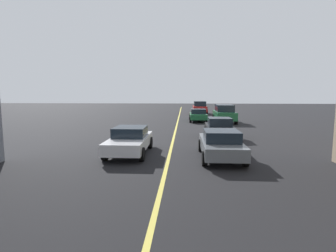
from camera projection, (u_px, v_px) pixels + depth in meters
lane_centre_line at (174, 136)px, 19.44m from camera, size 80.00×0.16×0.01m
car_grey_far at (221, 144)px, 12.76m from camera, size 4.40×1.95×1.37m
car_green_trailing at (224, 113)px, 28.06m from camera, size 4.70×2.14×1.88m
car_red_oncoming at (200, 107)px, 39.85m from camera, size 4.70×2.14×1.88m
car_white_parked_a at (130, 140)px, 13.75m from camera, size 4.40×1.95×1.37m
car_black_parked_b at (219, 127)px, 18.80m from camera, size 3.90×1.89×1.40m
car_green_mid at (198, 115)px, 29.40m from camera, size 4.40×1.95×1.37m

